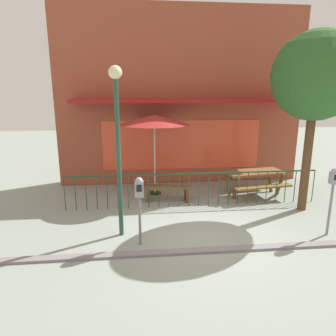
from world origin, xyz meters
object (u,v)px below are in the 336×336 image
object	(u,v)px
parking_meter_near	(333,184)
street_tree	(316,77)
patio_umbrella	(154,120)
street_lamp	(117,128)
patio_bench	(167,190)
parking_meter_far	(139,193)
picnic_table_left	(254,176)

from	to	relation	value
parking_meter_near	street_tree	xyz separation A→B (m)	(0.24, 1.54, 2.30)
patio_umbrella	parking_meter_near	world-z (taller)	patio_umbrella
parking_meter_near	street_lamp	size ratio (longest dim) A/B	0.42
patio_bench	street_lamp	world-z (taller)	street_lamp
patio_bench	street_lamp	size ratio (longest dim) A/B	0.39
street_tree	parking_meter_far	bearing A→B (deg)	-160.91
picnic_table_left	street_lamp	size ratio (longest dim) A/B	0.54
street_tree	picnic_table_left	bearing A→B (deg)	125.04
street_lamp	patio_umbrella	bearing A→B (deg)	71.49
patio_bench	street_tree	size ratio (longest dim) A/B	0.31
patio_umbrella	parking_meter_far	size ratio (longest dim) A/B	1.68
patio_bench	parking_meter_far	distance (m)	2.81
patio_umbrella	parking_meter_near	xyz separation A→B (m)	(3.71, -3.28, -1.12)
patio_bench	picnic_table_left	bearing A→B (deg)	5.50
picnic_table_left	street_lamp	world-z (taller)	street_lamp
parking_meter_near	patio_bench	bearing A→B (deg)	142.99
patio_bench	parking_meter_far	world-z (taller)	parking_meter_far
patio_umbrella	picnic_table_left	bearing A→B (deg)	-8.65
patio_bench	parking_meter_far	xyz separation A→B (m)	(-0.84, -2.56, 0.79)
picnic_table_left	patio_umbrella	distance (m)	3.53
street_lamp	picnic_table_left	bearing A→B (deg)	30.30
patio_bench	parking_meter_near	bearing A→B (deg)	-37.01
patio_bench	street_tree	bearing A→B (deg)	-15.66
picnic_table_left	parking_meter_far	bearing A→B (deg)	-141.63
patio_umbrella	street_tree	size ratio (longest dim) A/B	0.54
picnic_table_left	patio_umbrella	bearing A→B (deg)	171.35
patio_umbrella	patio_bench	size ratio (longest dim) A/B	1.74
patio_bench	parking_meter_near	distance (m)	4.32
picnic_table_left	patio_umbrella	xyz separation A→B (m)	(-3.05, 0.46, 1.72)
patio_umbrella	parking_meter_near	bearing A→B (deg)	-41.48
patio_bench	parking_meter_far	bearing A→B (deg)	-108.17
street_tree	street_lamp	bearing A→B (deg)	-167.86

